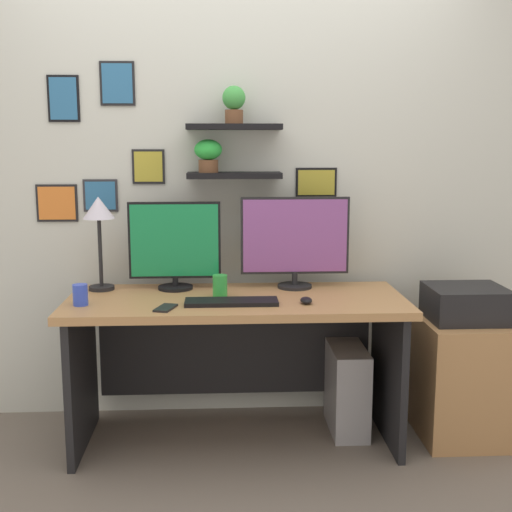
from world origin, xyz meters
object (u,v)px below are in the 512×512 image
computer_tower_right (347,389)px  cell_phone (166,308)px  desk (236,335)px  water_cup (220,286)px  printer (466,303)px  computer_mouse (306,300)px  drawer_cabinet (462,378)px  monitor_left (175,245)px  desk_lamp (99,218)px  monitor_right (295,240)px  pen_cup (80,295)px  keyboard (231,302)px

computer_tower_right → cell_phone: bearing=-160.9°
desk → water_cup: water_cup is taller
cell_phone → printer: size_ratio=0.37×
desk → computer_mouse: 0.44m
desk → water_cup: bearing=-155.7°
drawer_cabinet → cell_phone: bearing=-171.5°
monitor_left → computer_tower_right: bearing=-7.1°
cell_phone → printer: bearing=25.9°
computer_mouse → desk_lamp: (-1.02, 0.35, 0.36)m
drawer_cabinet → printer: (0.00, 0.00, 0.39)m
monitor_right → water_cup: size_ratio=5.14×
cell_phone → desk: bearing=56.2°
computer_mouse → pen_cup: pen_cup is taller
desk → monitor_right: (0.31, 0.16, 0.46)m
monitor_left → cell_phone: (-0.02, -0.43, -0.23)m
drawer_cabinet → computer_tower_right: size_ratio=1.37×
drawer_cabinet → water_cup: bearing=179.7°
desk → keyboard: bearing=-97.9°
keyboard → drawer_cabinet: size_ratio=0.71×
keyboard → cell_phone: (-0.30, -0.08, -0.01)m
drawer_cabinet → pen_cup: bearing=-176.0°
pen_cup → computer_mouse: bearing=-1.0°
monitor_right → desk_lamp: 1.01m
monitor_right → water_cup: 0.48m
keyboard → computer_tower_right: (0.61, 0.24, -0.53)m
desk → keyboard: keyboard is taller
desk → desk_lamp: desk_lamp is taller
monitor_right → desk_lamp: size_ratio=1.17×
desk → printer: size_ratio=4.37×
desk_lamp → water_cup: desk_lamp is taller
printer → pen_cup: bearing=-176.0°
keyboard → monitor_right: bearing=45.8°
computer_mouse → water_cup: size_ratio=0.82×
monitor_right → water_cup: bearing=-153.1°
monitor_left → computer_mouse: (0.64, -0.35, -0.22)m
monitor_left → monitor_right: 0.62m
computer_tower_right → monitor_right: bearing=157.7°
keyboard → water_cup: 0.16m
monitor_left → keyboard: size_ratio=1.08×
desk → cell_phone: 0.47m
water_cup → monitor_left: bearing=139.5°
keyboard → computer_mouse: 0.35m
printer → computer_mouse: bearing=-169.7°
monitor_left → desk_lamp: bearing=-179.1°
monitor_right → printer: monitor_right is taller
monitor_right → desk_lamp: bearing=-179.6°
monitor_right → computer_mouse: 0.43m
keyboard → desk_lamp: 0.83m
water_cup → drawer_cabinet: size_ratio=0.18×
monitor_right → printer: bearing=-13.5°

